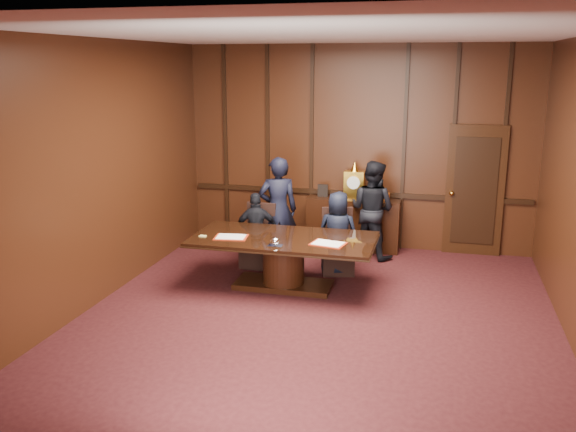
# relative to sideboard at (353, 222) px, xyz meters

# --- Properties ---
(room) EXTENTS (7.00, 7.04, 3.50)m
(room) POSITION_rel_sideboard_xyz_m (0.07, -3.12, 1.24)
(room) COLOR black
(room) RESTS_ON ground
(sideboard) EXTENTS (1.60, 0.45, 1.54)m
(sideboard) POSITION_rel_sideboard_xyz_m (0.00, 0.00, 0.00)
(sideboard) COLOR black
(sideboard) RESTS_ON ground
(conference_table) EXTENTS (2.62, 1.32, 0.76)m
(conference_table) POSITION_rel_sideboard_xyz_m (-0.70, -2.16, 0.02)
(conference_table) COLOR black
(conference_table) RESTS_ON ground
(folder_left) EXTENTS (0.50, 0.39, 0.02)m
(folder_left) POSITION_rel_sideboard_xyz_m (-1.42, -2.36, 0.28)
(folder_left) COLOR #A5270F
(folder_left) RESTS_ON conference_table
(folder_right) EXTENTS (0.52, 0.41, 0.02)m
(folder_right) POSITION_rel_sideboard_xyz_m (-0.01, -2.34, 0.28)
(folder_right) COLOR #A5270F
(folder_right) RESTS_ON conference_table
(inkstand) EXTENTS (0.20, 0.14, 0.12)m
(inkstand) POSITION_rel_sideboard_xyz_m (-0.70, -2.61, 0.33)
(inkstand) COLOR white
(inkstand) RESTS_ON conference_table
(notepad) EXTENTS (0.10, 0.07, 0.01)m
(notepad) POSITION_rel_sideboard_xyz_m (-1.83, -2.41, 0.28)
(notepad) COLOR #D1BE66
(notepad) RESTS_ON conference_table
(chair_left) EXTENTS (0.50, 0.50, 0.99)m
(chair_left) POSITION_rel_sideboard_xyz_m (-1.34, -1.28, -0.19)
(chair_left) COLOR black
(chair_left) RESTS_ON ground
(chair_right) EXTENTS (0.59, 0.59, 0.99)m
(chair_right) POSITION_rel_sideboard_xyz_m (-0.05, -1.28, -0.19)
(chair_right) COLOR black
(chair_right) RESTS_ON ground
(signatory_left) EXTENTS (0.77, 0.50, 1.21)m
(signatory_left) POSITION_rel_sideboard_xyz_m (-1.35, -1.36, 0.12)
(signatory_left) COLOR black
(signatory_left) RESTS_ON ground
(signatory_right) EXTENTS (0.64, 0.42, 1.30)m
(signatory_right) POSITION_rel_sideboard_xyz_m (-0.05, -1.36, 0.16)
(signatory_right) COLOR black
(signatory_right) RESTS_ON ground
(witness_left) EXTENTS (0.74, 0.61, 1.73)m
(witness_left) POSITION_rel_sideboard_xyz_m (-1.09, -1.00, 0.38)
(witness_left) COLOR black
(witness_left) RESTS_ON ground
(witness_right) EXTENTS (0.97, 0.88, 1.63)m
(witness_right) POSITION_rel_sideboard_xyz_m (0.36, -0.39, 0.33)
(witness_right) COLOR black
(witness_right) RESTS_ON ground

